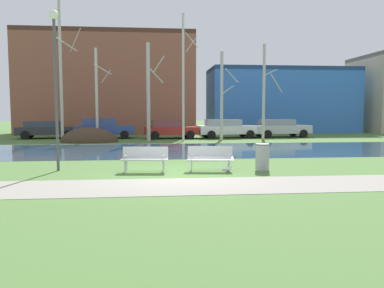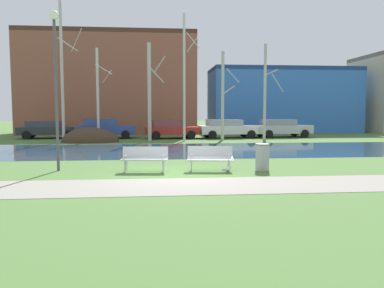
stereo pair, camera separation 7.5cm
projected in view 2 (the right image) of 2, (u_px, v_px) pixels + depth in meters
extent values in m
plane|color=#476B33|center=(169.00, 147.00, 22.58)|extent=(120.00, 120.00, 0.00)
cube|color=gray|center=(183.00, 186.00, 10.82)|extent=(60.00, 2.49, 0.01)
cube|color=#284256|center=(170.00, 150.00, 20.76)|extent=(80.00, 8.05, 0.01)
ellipsoid|color=#423021|center=(91.00, 142.00, 26.16)|extent=(3.88, 2.58, 2.01)
cube|color=silver|center=(144.00, 159.00, 13.24)|extent=(1.64, 0.65, 0.05)
cube|color=silver|center=(145.00, 152.00, 13.50)|extent=(1.60, 0.25, 0.40)
cube|color=silver|center=(126.00, 166.00, 13.33)|extent=(0.09, 0.43, 0.45)
cube|color=silver|center=(164.00, 166.00, 13.31)|extent=(0.09, 0.43, 0.45)
cylinder|color=silver|center=(126.00, 155.00, 13.25)|extent=(0.07, 0.28, 0.04)
cylinder|color=silver|center=(163.00, 155.00, 13.24)|extent=(0.07, 0.28, 0.04)
cube|color=silver|center=(210.00, 159.00, 13.45)|extent=(1.64, 0.65, 0.14)
cube|color=silver|center=(210.00, 152.00, 13.71)|extent=(1.60, 0.25, 0.40)
cube|color=silver|center=(192.00, 165.00, 13.54)|extent=(0.09, 0.43, 0.45)
cube|color=silver|center=(229.00, 165.00, 13.52)|extent=(0.09, 0.43, 0.45)
cylinder|color=silver|center=(192.00, 155.00, 13.47)|extent=(0.07, 0.28, 0.04)
cylinder|color=silver|center=(229.00, 155.00, 13.45)|extent=(0.07, 0.28, 0.04)
cylinder|color=#999B9E|center=(262.00, 157.00, 13.64)|extent=(0.49, 0.49, 0.96)
torus|color=#5B5D5E|center=(263.00, 145.00, 13.60)|extent=(0.51, 0.51, 0.04)
ellipsoid|color=white|center=(226.00, 169.00, 13.23)|extent=(0.33, 0.15, 0.15)
sphere|color=white|center=(230.00, 167.00, 13.24)|extent=(0.10, 0.10, 0.10)
cone|color=gold|center=(232.00, 167.00, 13.24)|extent=(0.06, 0.03, 0.03)
cylinder|color=gold|center=(227.00, 171.00, 13.21)|extent=(0.01, 0.01, 0.10)
cylinder|color=gold|center=(226.00, 171.00, 13.27)|extent=(0.01, 0.01, 0.10)
cylinder|color=#4C4C51|center=(56.00, 96.00, 13.40)|extent=(0.10, 0.10, 5.27)
sphere|color=white|center=(54.00, 15.00, 13.16)|extent=(0.32, 0.32, 0.32)
cylinder|color=#BCB7A8|center=(62.00, 72.00, 25.56)|extent=(0.19, 0.19, 9.46)
cylinder|color=#BCB7A8|center=(76.00, 40.00, 26.06)|extent=(1.05, 1.49, 1.34)
cylinder|color=#BCB7A8|center=(68.00, 45.00, 24.89)|extent=(1.12, 1.09, 0.75)
cylinder|color=beige|center=(98.00, 95.00, 27.17)|extent=(0.19, 0.19, 6.55)
cylinder|color=beige|center=(107.00, 77.00, 27.54)|extent=(0.81, 1.13, 0.83)
cylinder|color=beige|center=(104.00, 69.00, 26.53)|extent=(1.06, 1.04, 0.64)
cylinder|color=#BCB7A8|center=(149.00, 92.00, 26.88)|extent=(0.25, 0.25, 6.86)
cylinder|color=#BCB7A8|center=(159.00, 65.00, 27.27)|extent=(0.89, 1.24, 1.14)
cylinder|color=#BCB7A8|center=(157.00, 75.00, 26.28)|extent=(1.03, 1.00, 0.98)
cylinder|color=beige|center=(184.00, 78.00, 26.56)|extent=(0.17, 0.17, 8.81)
cylinder|color=beige|center=(192.00, 44.00, 26.82)|extent=(0.73, 1.03, 0.94)
cylinder|color=beige|center=(193.00, 40.00, 25.84)|extent=(1.01, 0.98, 0.90)
cylinder|color=#BCB7A8|center=(223.00, 96.00, 27.62)|extent=(0.22, 0.22, 6.38)
cylinder|color=#BCB7A8|center=(229.00, 90.00, 27.98)|extent=(0.74, 1.03, 0.59)
cylinder|color=#BCB7A8|center=(233.00, 76.00, 26.93)|extent=(1.18, 1.15, 0.92)
cylinder|color=#BCB7A8|center=(265.00, 92.00, 28.22)|extent=(0.21, 0.21, 7.01)
cylinder|color=#BCB7A8|center=(271.00, 73.00, 28.52)|extent=(0.79, 1.11, 0.45)
cylinder|color=#BCB7A8|center=(278.00, 83.00, 27.50)|extent=(1.30, 1.26, 1.25)
cube|color=#282B30|center=(50.00, 131.00, 29.60)|extent=(4.68, 2.33, 0.56)
cube|color=#2F3648|center=(44.00, 124.00, 29.48)|extent=(2.68, 1.90, 0.45)
cylinder|color=black|center=(71.00, 133.00, 30.82)|extent=(0.66, 0.28, 0.64)
cylinder|color=black|center=(68.00, 135.00, 28.99)|extent=(0.66, 0.28, 0.64)
cylinder|color=black|center=(32.00, 134.00, 30.25)|extent=(0.66, 0.28, 0.64)
cylinder|color=black|center=(26.00, 135.00, 28.42)|extent=(0.66, 0.28, 0.64)
cube|color=#2D4793|center=(106.00, 130.00, 29.59)|extent=(4.67, 2.27, 0.66)
cube|color=#32457F|center=(101.00, 122.00, 29.47)|extent=(2.68, 1.85, 0.57)
cylinder|color=black|center=(125.00, 133.00, 30.79)|extent=(0.66, 0.28, 0.64)
cylinder|color=black|center=(125.00, 135.00, 29.02)|extent=(0.66, 0.28, 0.64)
cylinder|color=black|center=(87.00, 134.00, 30.22)|extent=(0.66, 0.28, 0.64)
cylinder|color=black|center=(85.00, 135.00, 28.45)|extent=(0.66, 0.28, 0.64)
cube|color=maroon|center=(172.00, 131.00, 29.46)|extent=(4.20, 2.22, 0.57)
cube|color=brown|center=(168.00, 124.00, 29.35)|extent=(2.41, 1.82, 0.50)
cylinder|color=black|center=(187.00, 133.00, 30.62)|extent=(0.66, 0.28, 0.64)
cylinder|color=black|center=(191.00, 135.00, 28.85)|extent=(0.66, 0.28, 0.64)
cylinder|color=black|center=(154.00, 134.00, 30.11)|extent=(0.66, 0.28, 0.64)
cylinder|color=black|center=(156.00, 135.00, 28.34)|extent=(0.66, 0.28, 0.64)
cube|color=silver|center=(229.00, 130.00, 30.10)|extent=(4.86, 2.27, 0.65)
cube|color=#949AAC|center=(224.00, 123.00, 29.98)|extent=(2.78, 1.85, 0.48)
cylinder|color=black|center=(244.00, 133.00, 31.31)|extent=(0.66, 0.28, 0.64)
cylinder|color=black|center=(251.00, 134.00, 29.55)|extent=(0.66, 0.28, 0.64)
cylinder|color=black|center=(207.00, 133.00, 30.71)|extent=(0.66, 0.28, 0.64)
cylinder|color=black|center=(212.00, 135.00, 28.95)|extent=(0.66, 0.28, 0.64)
cube|color=#B2B5BC|center=(282.00, 129.00, 30.92)|extent=(4.76, 2.31, 0.65)
cube|color=gray|center=(278.00, 122.00, 30.80)|extent=(2.73, 1.88, 0.47)
cylinder|color=black|center=(294.00, 132.00, 32.14)|extent=(0.66, 0.28, 0.64)
cylinder|color=black|center=(305.00, 134.00, 30.34)|extent=(0.66, 0.28, 0.64)
cylinder|color=black|center=(260.00, 133.00, 31.56)|extent=(0.66, 0.28, 0.64)
cylinder|color=black|center=(269.00, 134.00, 29.75)|extent=(0.66, 0.28, 0.64)
cube|color=brown|center=(111.00, 87.00, 37.08)|extent=(16.07, 7.23, 8.96)
cube|color=#4E2C21|center=(110.00, 37.00, 36.68)|extent=(16.07, 7.23, 0.40)
cube|color=#3870C6|center=(282.00, 102.00, 38.90)|extent=(14.45, 6.12, 5.96)
cube|color=navy|center=(282.00, 71.00, 38.62)|extent=(14.45, 6.12, 0.40)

